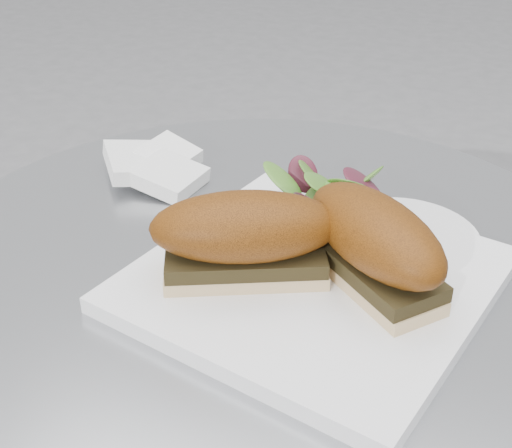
{
  "coord_description": "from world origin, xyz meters",
  "views": [
    {
      "loc": [
        0.19,
        -0.54,
        1.11
      ],
      "look_at": [
        -0.01,
        0.0,
        0.77
      ],
      "focal_mm": 50.0,
      "sensor_mm": 36.0,
      "label": 1
    }
  ],
  "objects_px": {
    "plate": "(313,280)",
    "saucer": "(402,240)",
    "sandwich_right": "(374,242)",
    "sandwich_left": "(245,235)"
  },
  "relations": [
    {
      "from": "sandwich_left",
      "to": "sandwich_right",
      "type": "bearing_deg",
      "value": -9.03
    },
    {
      "from": "sandwich_right",
      "to": "saucer",
      "type": "relative_size",
      "value": 1.13
    },
    {
      "from": "plate",
      "to": "saucer",
      "type": "distance_m",
      "value": 0.12
    },
    {
      "from": "plate",
      "to": "sandwich_right",
      "type": "relative_size",
      "value": 1.71
    },
    {
      "from": "plate",
      "to": "saucer",
      "type": "relative_size",
      "value": 1.93
    },
    {
      "from": "sandwich_right",
      "to": "sandwich_left",
      "type": "bearing_deg",
      "value": -123.81
    },
    {
      "from": "sandwich_left",
      "to": "saucer",
      "type": "relative_size",
      "value": 1.19
    },
    {
      "from": "plate",
      "to": "saucer",
      "type": "height_order",
      "value": "plate"
    },
    {
      "from": "plate",
      "to": "saucer",
      "type": "bearing_deg",
      "value": 57.06
    },
    {
      "from": "sandwich_right",
      "to": "saucer",
      "type": "height_order",
      "value": "sandwich_right"
    }
  ]
}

